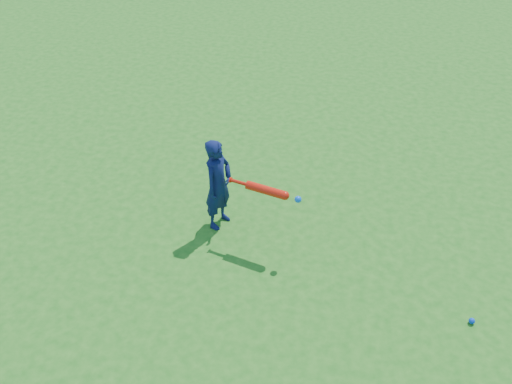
% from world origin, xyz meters
% --- Properties ---
extents(ground, '(80.00, 80.00, 0.00)m').
position_xyz_m(ground, '(0.00, 0.00, 0.00)').
color(ground, '#1F6418').
rests_on(ground, ground).
extents(child, '(0.42, 0.50, 1.19)m').
position_xyz_m(child, '(0.11, -0.18, 0.59)').
color(child, '#0F1746').
rests_on(child, ground).
extents(ground_ball_blue, '(0.06, 0.06, 0.06)m').
position_xyz_m(ground_ball_blue, '(3.02, -1.25, 0.03)').
color(ground_ball_blue, blue).
rests_on(ground_ball_blue, ground).
extents(bat_swing, '(0.87, 0.29, 0.10)m').
position_xyz_m(bat_swing, '(0.76, -0.42, 0.76)').
color(bat_swing, red).
rests_on(bat_swing, ground).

